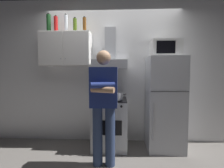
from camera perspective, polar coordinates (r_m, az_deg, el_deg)
ground_plane at (r=3.03m, az=0.00°, el=-22.23°), size 7.00×7.00×0.00m
back_wall_tiled at (r=3.31m, az=0.49°, el=4.21°), size 4.80×0.10×2.70m
upper_cabinet at (r=3.26m, az=-15.05°, el=11.12°), size 0.90×0.37×0.60m
stove_oven at (r=3.10m, az=-0.72°, el=-12.98°), size 0.60×0.62×0.87m
range_hood at (r=3.10m, az=-0.60°, el=8.79°), size 0.60×0.44×0.75m
refrigerator at (r=3.11m, az=17.14°, el=-6.17°), size 0.60×0.62×1.60m
microwave at (r=3.10m, az=17.43°, el=11.25°), size 0.48×0.37×0.28m
person_standing at (r=2.41m, az=-2.80°, el=-6.54°), size 0.38×0.33×1.64m
cooking_pot at (r=2.87m, az=1.72°, el=-4.18°), size 0.31×0.21×0.11m
bottle_beer_brown at (r=3.27m, az=-9.18°, el=18.92°), size 0.06×0.06×0.28m
bottle_soda_red at (r=3.38m, az=-18.26°, el=18.42°), size 0.07×0.07×0.30m
bottle_vodka_clear at (r=3.38m, az=-15.14°, el=18.84°), size 0.07×0.07×0.34m
bottle_olive_oil at (r=3.31m, az=-12.29°, el=18.59°), size 0.07×0.07×0.27m
bottle_wine_green at (r=3.47m, az=-20.41°, el=18.41°), size 0.08×0.08×0.35m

